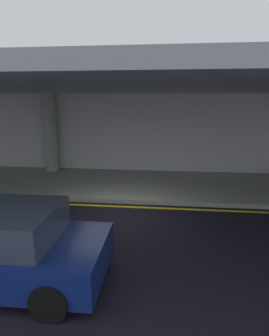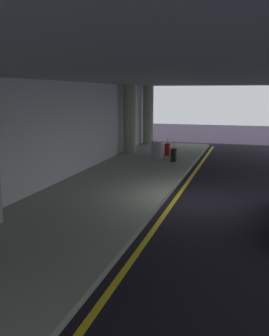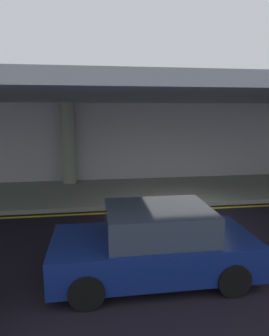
# 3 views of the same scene
# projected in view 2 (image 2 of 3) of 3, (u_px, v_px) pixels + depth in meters

# --- Properties ---
(ground_plane) EXTENTS (60.00, 60.00, 0.00)m
(ground_plane) POSITION_uv_depth(u_px,v_px,m) (198.00, 201.00, 12.42)
(ground_plane) COLOR black
(sidewalk) EXTENTS (26.00, 4.20, 0.15)m
(sidewalk) POSITION_uv_depth(u_px,v_px,m) (106.00, 192.00, 13.27)
(sidewalk) COLOR gray
(sidewalk) RESTS_ON ground
(lane_stripe_yellow) EXTENTS (26.00, 0.14, 0.01)m
(lane_stripe_yellow) POSITION_uv_depth(u_px,v_px,m) (175.00, 199.00, 12.62)
(lane_stripe_yellow) COLOR yellow
(lane_stripe_yellow) RESTS_ON ground
(support_column_center) EXTENTS (0.65, 0.65, 3.65)m
(support_column_center) POSITION_uv_depth(u_px,v_px,m) (129.00, 119.00, 20.89)
(support_column_center) COLOR gray
(support_column_center) RESTS_ON sidewalk
(support_column_right_mid) EXTENTS (0.65, 0.65, 3.65)m
(support_column_right_mid) POSITION_uv_depth(u_px,v_px,m) (148.00, 115.00, 24.66)
(support_column_right_mid) COLOR gray
(support_column_right_mid) RESTS_ON sidewalk
(ceiling_overhang) EXTENTS (28.00, 13.20, 0.30)m
(ceiling_overhang) POSITION_uv_depth(u_px,v_px,m) (119.00, 74.00, 12.39)
(ceiling_overhang) COLOR #8F979E
(ceiling_overhang) RESTS_ON support_column_far_left
(terminal_back_wall) EXTENTS (26.00, 0.30, 3.80)m
(terminal_back_wall) POSITION_uv_depth(u_px,v_px,m) (44.00, 136.00, 13.54)
(terminal_back_wall) COLOR #BCBBC0
(terminal_back_wall) RESTS_ON ground
(suitcase_upright_primary) EXTENTS (0.36, 0.22, 0.90)m
(suitcase_upright_primary) POSITION_uv_depth(u_px,v_px,m) (167.00, 149.00, 20.47)
(suitcase_upright_primary) COLOR maroon
(suitcase_upright_primary) RESTS_ON sidewalk
(suitcase_upright_secondary) EXTENTS (0.36, 0.22, 0.90)m
(suitcase_upright_secondary) POSITION_uv_depth(u_px,v_px,m) (174.00, 155.00, 18.66)
(suitcase_upright_secondary) COLOR black
(suitcase_upright_secondary) RESTS_ON sidewalk
(trash_bin_steel) EXTENTS (0.56, 0.56, 0.85)m
(trash_bin_steel) POSITION_uv_depth(u_px,v_px,m) (157.00, 149.00, 19.64)
(trash_bin_steel) COLOR gray
(trash_bin_steel) RESTS_ON sidewalk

